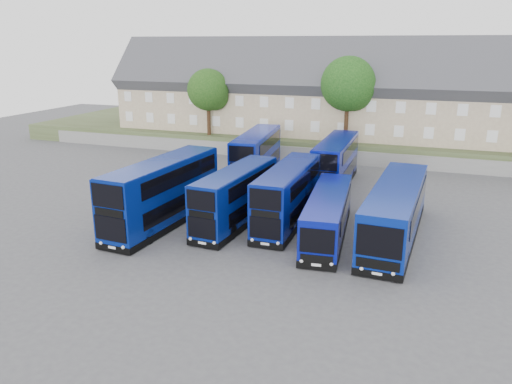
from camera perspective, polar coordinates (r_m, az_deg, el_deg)
The scene contains 13 objects.
ground at distance 32.63m, azimuth -1.30°, elevation -5.74°, with size 120.00×120.00×0.00m, color #4B4A50.
retaining_wall at distance 54.53m, azimuth 7.73°, elevation 4.16°, with size 70.00×0.40×1.50m, color slate.
earth_bank at distance 64.12m, azimuth 9.64°, elevation 6.18°, with size 80.00×20.00×2.00m, color #444D2B.
terrace_row at distance 58.97m, azimuth 12.11°, elevation 10.64°, with size 60.00×10.40×11.20m.
dd_front_left at distance 35.67m, azimuth -10.59°, elevation -0.21°, with size 3.44×11.66×4.57m.
dd_front_mid at distance 35.19m, azimuth -2.31°, elevation -0.69°, with size 2.95×10.08×3.95m.
dd_front_right at distance 35.36m, azimuth 3.63°, elevation -0.51°, with size 2.43×10.31×4.09m.
dd_rear_left at distance 47.34m, azimuth 0.06°, elevation 4.10°, with size 3.58×11.06×4.32m.
dd_rear_right at distance 45.08m, azimuth 9.07°, elevation 3.18°, with size 2.56×10.67×4.22m.
coach_east_a at distance 33.28m, azimuth 8.19°, elevation -2.76°, with size 3.31×11.08×2.98m.
coach_east_b at distance 33.85m, azimuth 15.62°, elevation -2.30°, with size 3.44×13.44×3.64m.
tree_west at distance 58.93m, azimuth -5.33°, elevation 11.38°, with size 4.80×4.80×7.65m.
tree_mid at distance 54.62m, azimuth 10.64°, elevation 11.82°, with size 5.76×5.76×9.18m.
Camera 1 is at (10.81, -28.15, 12.45)m, focal length 35.00 mm.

